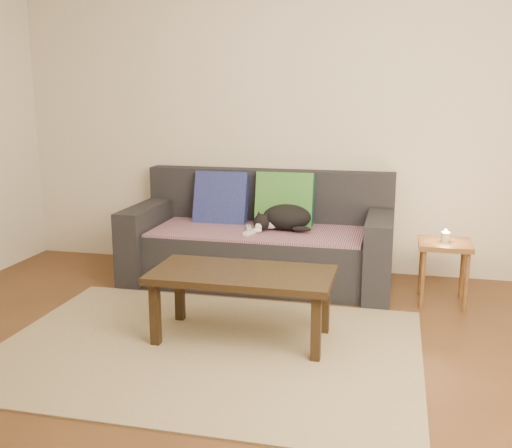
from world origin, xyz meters
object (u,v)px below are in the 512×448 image
(wii_remote_b, at_px, (250,233))
(sofa, at_px, (261,243))
(side_table, at_px, (444,253))
(cat, at_px, (285,218))
(wii_remote_a, at_px, (249,228))
(coffee_table, at_px, (242,280))

(wii_remote_b, bearing_deg, sofa, 10.89)
(wii_remote_b, bearing_deg, side_table, -72.70)
(cat, height_order, wii_remote_a, cat)
(wii_remote_a, height_order, side_table, wii_remote_a)
(cat, distance_m, wii_remote_a, 0.30)
(sofa, xyz_separation_m, side_table, (1.41, -0.24, 0.07))
(cat, xyz_separation_m, side_table, (1.21, -0.20, -0.16))
(side_table, height_order, coffee_table, side_table)
(cat, distance_m, side_table, 1.24)
(wii_remote_a, bearing_deg, cat, -90.88)
(sofa, distance_m, cat, 0.31)
(sofa, xyz_separation_m, wii_remote_b, (-0.03, -0.26, 0.15))
(wii_remote_a, distance_m, wii_remote_b, 0.15)
(sofa, height_order, side_table, sofa)
(cat, bearing_deg, side_table, -2.24)
(wii_remote_a, relative_size, side_table, 0.33)
(sofa, height_order, wii_remote_a, sofa)
(wii_remote_a, relative_size, wii_remote_b, 1.00)
(wii_remote_a, height_order, wii_remote_b, same)
(wii_remote_a, height_order, coffee_table, wii_remote_a)
(sofa, bearing_deg, cat, -10.55)
(sofa, relative_size, wii_remote_a, 14.00)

